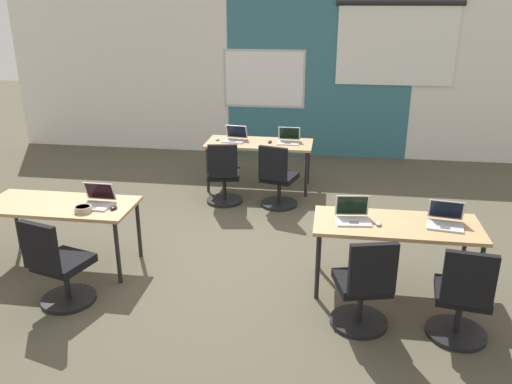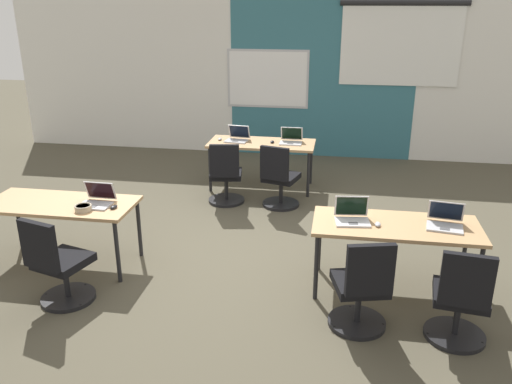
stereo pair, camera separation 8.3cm
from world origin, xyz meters
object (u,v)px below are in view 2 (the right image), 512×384
object	(u,v)px
mouse_far_left	(220,139)
chair_near_right_end	(460,304)
laptop_far_left	(237,138)
chair_near_right_inner	(361,292)
desk_near_right	(396,230)
chair_far_right	(279,182)
desk_near_left	(61,208)
laptop_near_right_inner	(352,216)
laptop_near_right_end	(445,222)
chair_near_left_inner	(58,268)
chair_far_left	(226,178)
laptop_far_right	(291,140)
desk_far_center	(262,146)
mouse_near_left_inner	(114,207)
mouse_near_right_inner	(378,224)
mouse_far_right	(272,142)
snack_bowl	(83,208)
laptop_near_left_inner	(97,200)

from	to	relation	value
mouse_far_left	chair_near_right_end	world-z (taller)	chair_near_right_end
laptop_far_left	chair_near_right_inner	xyz separation A→B (m)	(1.81, -3.58, -0.39)
desk_near_right	chair_far_right	bearing A→B (deg)	124.28
chair_near_right_end	chair_far_right	bearing A→B (deg)	-48.58
desk_near_left	laptop_near_right_inner	distance (m)	3.08
laptop_near_right_end	chair_near_left_inner	xyz separation A→B (m)	(-3.59, -0.79, -0.39)
desk_near_left	chair_far_right	size ratio (longest dim) A/B	1.74
laptop_far_left	chair_far_left	world-z (taller)	laptop_far_left
desk_near_left	chair_near_right_inner	bearing A→B (deg)	-13.17
laptop_near_right_end	chair_near_left_inner	bearing A→B (deg)	-158.72
chair_near_right_inner	chair_far_right	world-z (taller)	same
chair_near_left_inner	laptop_far_right	size ratio (longest dim) A/B	2.78
desk_near_right	chair_near_right_end	size ratio (longest dim) A/B	1.74
desk_far_center	mouse_near_left_inner	size ratio (longest dim) A/B	14.49
chair_near_right_end	chair_near_right_inner	size ratio (longest dim) A/B	1.00
desk_far_center	mouse_near_right_inner	size ratio (longest dim) A/B	15.57
laptop_far_left	mouse_far_right	xyz separation A→B (m)	(0.55, -0.04, -0.03)
laptop_near_right_end	laptop_far_left	bearing A→B (deg)	141.37
desk_near_right	snack_bowl	bearing A→B (deg)	-176.83
desk_near_right	chair_near_right_inner	size ratio (longest dim) A/B	1.74
laptop_near_right_end	mouse_far_left	bearing A→B (deg)	144.25
mouse_far_right	snack_bowl	world-z (taller)	snack_bowl
desk_far_center	laptop_near_right_inner	distance (m)	3.10
desk_far_center	mouse_far_right	world-z (taller)	mouse_far_right
chair_far_left	chair_near_right_end	bearing A→B (deg)	124.07
chair_near_right_end	chair_near_left_inner	size ratio (longest dim) A/B	1.00
desk_near_left	laptop_far_right	distance (m)	3.59
desk_far_center	mouse_far_right	xyz separation A→B (m)	(0.16, -0.00, 0.08)
chair_far_right	laptop_near_left_inner	bearing A→B (deg)	65.43
laptop_near_left_inner	chair_far_right	size ratio (longest dim) A/B	0.37
desk_far_center	laptop_near_left_inner	size ratio (longest dim) A/B	4.74
mouse_near_right_inner	laptop_far_left	bearing A→B (deg)	123.87
mouse_far_left	laptop_near_right_end	size ratio (longest dim) A/B	0.27
desk_near_left	laptop_near_right_end	size ratio (longest dim) A/B	4.28
desk_near_left	chair_near_right_end	size ratio (longest dim) A/B	1.74
chair_near_right_end	mouse_far_right	world-z (taller)	chair_near_right_end
chair_near_right_inner	laptop_far_right	distance (m)	3.74
desk_near_left	desk_far_center	size ratio (longest dim) A/B	1.00
chair_far_right	snack_bowl	distance (m)	2.85
chair_near_right_inner	mouse_near_left_inner	distance (m)	2.65
mouse_near_right_inner	laptop_far_right	world-z (taller)	laptop_far_right
mouse_far_left	mouse_near_right_inner	distance (m)	3.66
laptop_far_left	mouse_near_right_inner	size ratio (longest dim) A/B	3.55
desk_far_center	laptop_far_left	xyz separation A→B (m)	(-0.38, 0.04, 0.11)
laptop_near_right_inner	chair_near_left_inner	distance (m)	2.85
laptop_near_right_inner	chair_near_left_inner	xyz separation A→B (m)	(-2.72, -0.78, -0.39)
laptop_near_right_inner	chair_far_right	xyz separation A→B (m)	(-0.96, 2.02, -0.39)
desk_near_right	chair_far_right	size ratio (longest dim) A/B	1.74
laptop_near_left_inner	mouse_near_left_inner	world-z (taller)	laptop_near_left_inner
mouse_far_left	laptop_far_right	xyz separation A→B (m)	(1.10, 0.01, 0.03)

